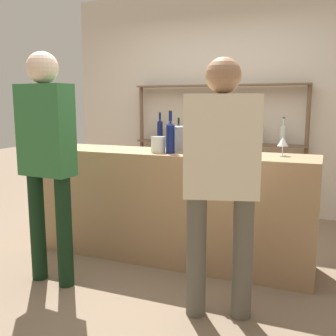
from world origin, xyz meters
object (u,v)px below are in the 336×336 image
(counter_bottle_1, at_px, (194,139))
(customer_left, at_px, (47,150))
(customer_right, at_px, (221,171))
(counter_bottle_0, at_px, (226,139))
(counter_bottle_4, at_px, (191,139))
(counter_bottle_3, at_px, (199,137))
(wine_glass, at_px, (283,142))
(ice_bucket, at_px, (177,139))
(cork_jar, at_px, (158,145))
(counter_bottle_2, at_px, (170,136))

(counter_bottle_1, height_order, customer_left, customer_left)
(customer_right, bearing_deg, counter_bottle_0, -3.67)
(counter_bottle_4, relative_size, customer_left, 0.18)
(counter_bottle_3, bearing_deg, wine_glass, 0.05)
(counter_bottle_3, bearing_deg, ice_bucket, 178.26)
(counter_bottle_0, xyz_separation_m, ice_bucket, (-0.43, -0.05, -0.01))
(counter_bottle_0, xyz_separation_m, cork_jar, (-0.53, -0.23, -0.05))
(counter_bottle_0, bearing_deg, wine_glass, -6.40)
(counter_bottle_1, bearing_deg, ice_bucket, 136.21)
(cork_jar, bearing_deg, counter_bottle_3, 30.10)
(cork_jar, distance_m, customer_left, 0.93)
(wine_glass, xyz_separation_m, customer_left, (-1.62, -0.89, -0.04))
(wine_glass, height_order, cork_jar, wine_glass)
(counter_bottle_2, relative_size, customer_right, 0.22)
(ice_bucket, distance_m, customer_left, 1.14)
(counter_bottle_1, xyz_separation_m, counter_bottle_2, (-0.22, 0.04, 0.01))
(cork_jar, bearing_deg, ice_bucket, 62.50)
(customer_left, bearing_deg, counter_bottle_4, -45.38)
(counter_bottle_2, distance_m, counter_bottle_3, 0.27)
(counter_bottle_4, relative_size, wine_glass, 2.12)
(customer_right, bearing_deg, counter_bottle_3, 9.79)
(customer_left, bearing_deg, counter_bottle_0, -45.94)
(counter_bottle_1, height_order, wine_glass, counter_bottle_1)
(counter_bottle_4, height_order, ice_bucket, counter_bottle_4)
(cork_jar, relative_size, customer_right, 0.08)
(counter_bottle_4, bearing_deg, customer_right, -58.79)
(wine_glass, bearing_deg, counter_bottle_4, -169.37)
(counter_bottle_0, relative_size, counter_bottle_3, 0.89)
(counter_bottle_1, height_order, customer_right, customer_right)
(cork_jar, distance_m, customer_right, 1.02)
(counter_bottle_4, relative_size, ice_bucket, 1.50)
(counter_bottle_1, height_order, ice_bucket, counter_bottle_1)
(customer_right, xyz_separation_m, customer_left, (-1.34, -0.01, 0.08))
(counter_bottle_4, distance_m, customer_left, 1.16)
(counter_bottle_0, bearing_deg, cork_jar, -156.16)
(ice_bucket, bearing_deg, customer_right, -54.33)
(counter_bottle_4, distance_m, cork_jar, 0.29)
(counter_bottle_2, xyz_separation_m, wine_glass, (0.90, 0.19, -0.03))
(counter_bottle_1, xyz_separation_m, counter_bottle_3, (-0.03, 0.23, -0.00))
(counter_bottle_4, height_order, cork_jar, counter_bottle_4)
(counter_bottle_1, bearing_deg, counter_bottle_4, 122.13)
(counter_bottle_2, relative_size, counter_bottle_4, 1.14)
(counter_bottle_3, bearing_deg, cork_jar, -149.90)
(counter_bottle_0, distance_m, customer_right, 0.96)
(wine_glass, relative_size, cork_jar, 1.11)
(counter_bottle_0, relative_size, wine_glass, 1.98)
(ice_bucket, relative_size, cork_jar, 1.57)
(counter_bottle_3, relative_size, customer_right, 0.20)
(counter_bottle_3, xyz_separation_m, cork_jar, (-0.31, -0.18, -0.06))
(counter_bottle_2, relative_size, cork_jar, 2.69)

